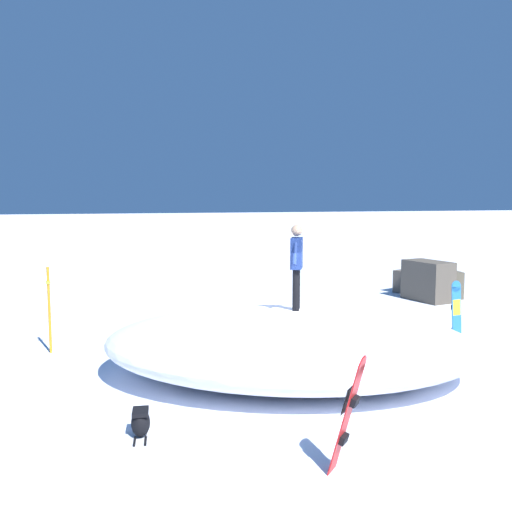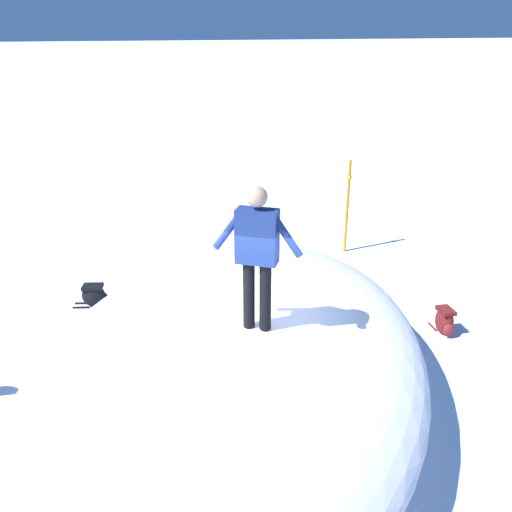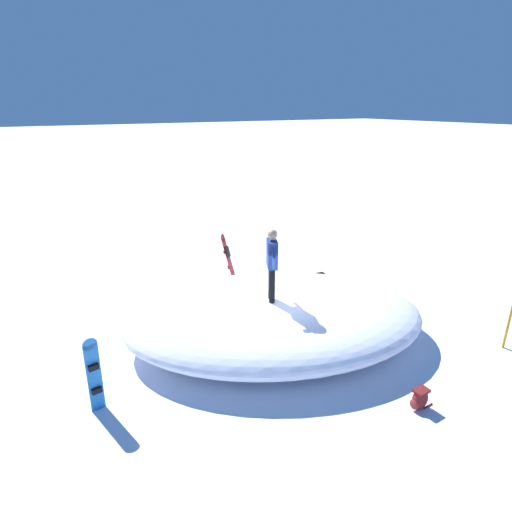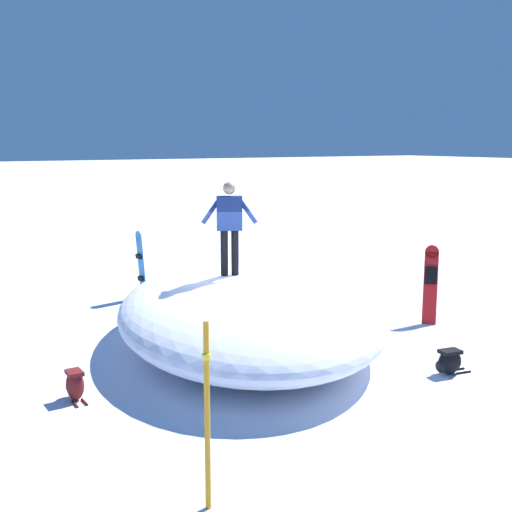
% 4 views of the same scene
% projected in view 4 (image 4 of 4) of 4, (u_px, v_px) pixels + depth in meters
% --- Properties ---
extents(ground, '(240.00, 240.00, 0.00)m').
position_uv_depth(ground, '(242.00, 345.00, 12.21)').
color(ground, white).
extents(snow_mound, '(8.80, 7.42, 1.29)m').
position_uv_depth(snow_mound, '(249.00, 309.00, 12.26)').
color(snow_mound, white).
rests_on(snow_mound, ground).
extents(snowboarder_standing, '(0.55, 0.98, 1.75)m').
position_uv_depth(snowboarder_standing, '(229.00, 221.00, 12.06)').
color(snowboarder_standing, black).
rests_on(snowboarder_standing, snow_mound).
extents(snowboard_primary_upright, '(0.51, 0.51, 1.62)m').
position_uv_depth(snowboard_primary_upright, '(431.00, 283.00, 13.64)').
color(snowboard_primary_upright, red).
rests_on(snowboard_primary_upright, ground).
extents(snowboard_secondary_upright, '(0.29, 0.19, 1.67)m').
position_uv_depth(snowboard_secondary_upright, '(141.00, 264.00, 15.69)').
color(snowboard_secondary_upright, '#2672BF').
rests_on(snowboard_secondary_upright, ground).
extents(backpack_near, '(0.54, 0.26, 0.46)m').
position_uv_depth(backpack_near, '(75.00, 384.00, 9.60)').
color(backpack_near, maroon).
rests_on(backpack_near, ground).
extents(backpack_far, '(0.35, 0.64, 0.41)m').
position_uv_depth(backpack_far, '(449.00, 361.00, 10.66)').
color(backpack_far, black).
rests_on(backpack_far, ground).
extents(trail_marker_pole, '(0.10, 0.10, 2.02)m').
position_uv_depth(trail_marker_pole, '(207.00, 413.00, 6.60)').
color(trail_marker_pole, orange).
rests_on(trail_marker_pole, ground).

